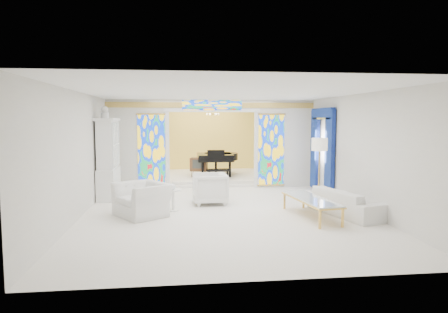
{
  "coord_description": "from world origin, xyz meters",
  "views": [
    {
      "loc": [
        -1.15,
        -11.5,
        2.34
      ],
      "look_at": [
        0.2,
        0.2,
        1.25
      ],
      "focal_mm": 32.0,
      "sensor_mm": 36.0,
      "label": 1
    }
  ],
  "objects": [
    {
      "name": "alcove_platform",
      "position": [
        0.0,
        4.1,
        0.09
      ],
      "size": [
        6.8,
        3.8,
        0.18
      ],
      "primitive_type": "cube",
      "color": "white",
      "rests_on": "floor"
    },
    {
      "name": "stained_glass_left",
      "position": [
        -2.03,
        1.89,
        1.3
      ],
      "size": [
        0.9,
        0.04,
        2.4
      ],
      "primitive_type": "cube",
      "color": "gold",
      "rests_on": "partition_wall"
    },
    {
      "name": "armchair_left",
      "position": [
        -2.02,
        -1.77,
        0.4
      ],
      "size": [
        1.59,
        1.62,
        0.8
      ],
      "primitive_type": "imported",
      "rotation": [
        0.0,
        0.0,
        -0.96
      ],
      "color": "silver",
      "rests_on": "floor"
    },
    {
      "name": "coffee_table",
      "position": [
        1.99,
        -2.41,
        0.43
      ],
      "size": [
        0.91,
        2.18,
        0.47
      ],
      "rotation": [
        0.0,
        0.0,
        0.12
      ],
      "color": "white",
      "rests_on": "floor"
    },
    {
      "name": "stained_glass_right",
      "position": [
        2.03,
        1.89,
        1.3
      ],
      "size": [
        0.9,
        0.04,
        2.4
      ],
      "primitive_type": "cube",
      "color": "gold",
      "rests_on": "partition_wall"
    },
    {
      "name": "grand_piano",
      "position": [
        0.39,
        3.93,
        0.87
      ],
      "size": [
        1.62,
        2.54,
        1.02
      ],
      "rotation": [
        0.0,
        0.0,
        -0.0
      ],
      "color": "black",
      "rests_on": "alcove_platform"
    },
    {
      "name": "armchair_right",
      "position": [
        -0.29,
        -0.58,
        0.43
      ],
      "size": [
        0.96,
        0.94,
        0.86
      ],
      "primitive_type": "imported",
      "rotation": [
        0.0,
        0.0,
        -1.55
      ],
      "color": "white",
      "rests_on": "floor"
    },
    {
      "name": "sofa",
      "position": [
        2.95,
        -2.25,
        0.32
      ],
      "size": [
        1.41,
        2.31,
        0.63
      ],
      "primitive_type": "imported",
      "rotation": [
        0.0,
        0.0,
        1.85
      ],
      "color": "white",
      "rests_on": "floor"
    },
    {
      "name": "tv_console",
      "position": [
        -0.38,
        3.5,
        0.65
      ],
      "size": [
        0.7,
        0.55,
        0.72
      ],
      "rotation": [
        0.0,
        0.0,
        -0.22
      ],
      "color": "brown",
      "rests_on": "alcove_platform"
    },
    {
      "name": "vase",
      "position": [
        -1.29,
        -1.33,
        0.65
      ],
      "size": [
        0.17,
        0.17,
        0.17
      ],
      "primitive_type": "imported",
      "rotation": [
        0.0,
        0.0,
        0.04
      ],
      "color": "silver",
      "rests_on": "side_table"
    },
    {
      "name": "floor",
      "position": [
        0.0,
        0.0,
        0.0
      ],
      "size": [
        12.0,
        12.0,
        0.0
      ],
      "primitive_type": "plane",
      "color": "white",
      "rests_on": "ground"
    },
    {
      "name": "blue_drapes",
      "position": [
        3.4,
        0.7,
        1.58
      ],
      "size": [
        0.14,
        1.85,
        2.65
      ],
      "color": "navy",
      "rests_on": "wall_right"
    },
    {
      "name": "gold_curtain_back",
      "position": [
        0.0,
        5.88,
        1.5
      ],
      "size": [
        6.7,
        0.1,
        2.9
      ],
      "primitive_type": "cube",
      "color": "#EBD351",
      "rests_on": "wall_back"
    },
    {
      "name": "side_table",
      "position": [
        -1.29,
        -1.33,
        0.37
      ],
      "size": [
        0.56,
        0.56,
        0.56
      ],
      "rotation": [
        0.0,
        0.0,
        -0.28
      ],
      "color": "white",
      "rests_on": "floor"
    },
    {
      "name": "wall_back",
      "position": [
        0.0,
        6.0,
        1.5
      ],
      "size": [
        7.0,
        0.02,
        3.0
      ],
      "primitive_type": "cube",
      "color": "silver",
      "rests_on": "floor"
    },
    {
      "name": "partition_wall",
      "position": [
        0.0,
        2.0,
        1.65
      ],
      "size": [
        7.0,
        0.22,
        3.0
      ],
      "color": "silver",
      "rests_on": "floor"
    },
    {
      "name": "stained_glass_transom",
      "position": [
        0.0,
        1.89,
        2.82
      ],
      "size": [
        2.0,
        0.04,
        0.34
      ],
      "primitive_type": "cube",
      "color": "gold",
      "rests_on": "partition_wall"
    },
    {
      "name": "china_cabinet",
      "position": [
        -3.22,
        0.6,
        1.17
      ],
      "size": [
        0.56,
        1.46,
        2.72
      ],
      "color": "white",
      "rests_on": "floor"
    },
    {
      "name": "floor_lamp",
      "position": [
        2.81,
        -0.67,
        1.55
      ],
      "size": [
        0.5,
        0.5,
        1.82
      ],
      "rotation": [
        0.0,
        0.0,
        0.12
      ],
      "color": "gold",
      "rests_on": "floor"
    },
    {
      "name": "wall_front",
      "position": [
        0.0,
        -6.0,
        1.5
      ],
      "size": [
        7.0,
        0.02,
        3.0
      ],
      "primitive_type": "cube",
      "color": "silver",
      "rests_on": "floor"
    },
    {
      "name": "ceiling",
      "position": [
        0.0,
        0.0,
        3.0
      ],
      "size": [
        7.0,
        12.0,
        0.02
      ],
      "primitive_type": "cube",
      "color": "white",
      "rests_on": "wall_back"
    },
    {
      "name": "wall_left",
      "position": [
        -3.5,
        0.0,
        1.5
      ],
      "size": [
        0.02,
        12.0,
        3.0
      ],
      "primitive_type": "cube",
      "color": "silver",
      "rests_on": "floor"
    },
    {
      "name": "wall_right",
      "position": [
        3.5,
        0.0,
        1.5
      ],
      "size": [
        0.02,
        12.0,
        3.0
      ],
      "primitive_type": "cube",
      "color": "silver",
      "rests_on": "floor"
    },
    {
      "name": "chandelier",
      "position": [
        0.2,
        4.0,
        2.55
      ],
      "size": [
        0.48,
        0.48,
        0.3
      ],
      "primitive_type": "cylinder",
      "color": "gold",
      "rests_on": "ceiling"
    }
  ]
}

